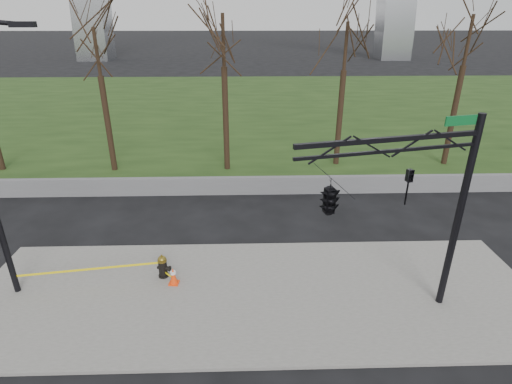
{
  "coord_description": "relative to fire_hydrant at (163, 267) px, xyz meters",
  "views": [
    {
      "loc": [
        -0.32,
        -10.38,
        8.24
      ],
      "look_at": [
        0.04,
        2.0,
        2.75
      ],
      "focal_mm": 27.94,
      "sensor_mm": 36.0,
      "label": 1
    }
  ],
  "objects": [
    {
      "name": "ground",
      "position": [
        3.13,
        -0.96,
        -0.49
      ],
      "size": [
        500.0,
        500.0,
        0.0
      ],
      "primitive_type": "plane",
      "color": "black",
      "rests_on": "ground"
    },
    {
      "name": "sidewalk",
      "position": [
        3.13,
        -0.96,
        -0.44
      ],
      "size": [
        18.0,
        6.0,
        0.1
      ],
      "primitive_type": "cube",
      "color": "slate",
      "rests_on": "ground"
    },
    {
      "name": "grass_strip",
      "position": [
        3.13,
        29.04,
        -0.46
      ],
      "size": [
        120.0,
        40.0,
        0.06
      ],
      "primitive_type": "cube",
      "color": "#1E3613",
      "rests_on": "ground"
    },
    {
      "name": "guardrail",
      "position": [
        3.13,
        7.04,
        -0.04
      ],
      "size": [
        60.0,
        0.3,
        0.9
      ],
      "primitive_type": "cube",
      "color": "#59595B",
      "rests_on": "ground"
    },
    {
      "name": "tree_row",
      "position": [
        1.76,
        11.04,
        4.31
      ],
      "size": [
        43.25,
        4.0,
        9.61
      ],
      "color": "black",
      "rests_on": "ground"
    },
    {
      "name": "fire_hydrant",
      "position": [
        0.0,
        0.0,
        0.0
      ],
      "size": [
        0.53,
        0.34,
        0.85
      ],
      "rotation": [
        0.0,
        0.0,
        -0.3
      ],
      "color": "black",
      "rests_on": "sidewalk"
    },
    {
      "name": "traffic_cone",
      "position": [
        0.4,
        -0.41,
        -0.09
      ],
      "size": [
        0.35,
        0.35,
        0.61
      ],
      "rotation": [
        0.0,
        0.0,
        -0.12
      ],
      "color": "#FF3F0D",
      "rests_on": "sidewalk"
    },
    {
      "name": "traffic_signal_mast",
      "position": [
        5.65,
        -2.26,
        3.66
      ],
      "size": [
        4.99,
        2.54,
        6.0
      ],
      "rotation": [
        0.0,
        0.0,
        0.22
      ],
      "color": "black",
      "rests_on": "ground"
    },
    {
      "name": "caution_tape",
      "position": [
        -2.02,
        -0.31,
        0.13
      ],
      "size": [
        5.0,
        0.65,
        0.43
      ],
      "color": "yellow",
      "rests_on": "ground"
    }
  ]
}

